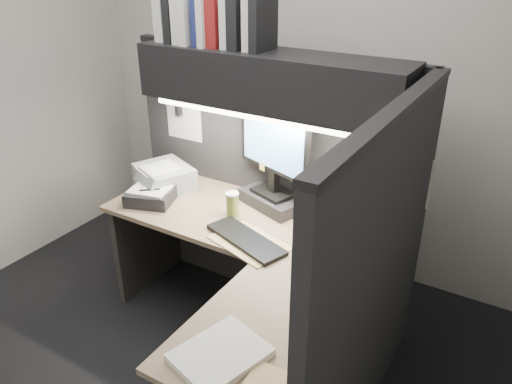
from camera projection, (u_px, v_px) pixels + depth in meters
floor at (181, 367)px, 2.83m from camera, size 3.50×3.50×0.00m
wall_back at (307, 77)px, 3.39m from camera, size 3.50×0.04×2.70m
partition_back at (269, 182)px, 3.18m from camera, size 1.90×0.06×1.60m
partition_right at (373, 292)px, 2.16m from camera, size 0.06×1.50×1.60m
desk at (243, 335)px, 2.44m from camera, size 1.70×1.53×0.73m
overhead_shelf at (269, 80)px, 2.69m from camera, size 1.55×0.34×0.30m
task_light_tube at (255, 117)px, 2.65m from camera, size 1.32×0.04×0.04m
monitor at (274, 170)px, 2.93m from camera, size 0.54×0.36×0.60m
keyboard at (246, 240)px, 2.66m from camera, size 0.52×0.32×0.02m
mousepad at (329, 258)px, 2.52m from camera, size 0.26×0.24×0.00m
mouse at (330, 258)px, 2.49m from camera, size 0.08×0.10×0.03m
telephone at (367, 237)px, 2.62m from camera, size 0.29×0.29×0.09m
coffee_cup at (232, 205)px, 2.89m from camera, size 0.10×0.10×0.14m
printer at (165, 177)px, 3.24m from camera, size 0.44×0.42×0.14m
notebook_stack at (151, 196)px, 3.06m from camera, size 0.33×0.30×0.08m
open_folder at (250, 243)px, 2.65m from camera, size 0.46×0.37×0.01m
paper_stack_a at (323, 306)px, 2.15m from camera, size 0.34×0.33×0.05m
paper_stack_b at (220, 355)px, 1.90m from camera, size 0.35×0.40×0.03m
binder_row at (213, 19)px, 2.73m from camera, size 0.70×0.26×0.31m
pinned_papers at (299, 180)px, 2.60m from camera, size 1.76×1.31×0.51m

